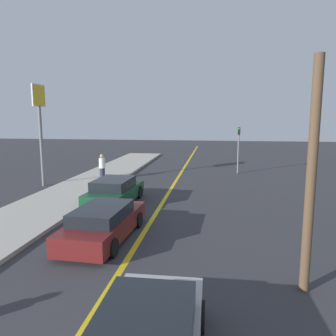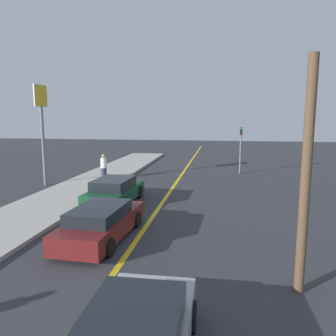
# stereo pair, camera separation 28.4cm
# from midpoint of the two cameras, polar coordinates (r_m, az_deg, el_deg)

# --- Properties ---
(road_center_line) EXTENTS (0.20, 60.00, 0.01)m
(road_center_line) POSITION_cam_midpoint_polar(r_m,az_deg,el_deg) (19.76, 0.00, -3.83)
(road_center_line) COLOR gold
(road_center_line) RESTS_ON ground_plane
(sidewalk_left) EXTENTS (3.63, 36.00, 0.16)m
(sidewalk_left) POSITION_cam_midpoint_polar(r_m,az_deg,el_deg) (21.19, -14.71, -3.05)
(sidewalk_left) COLOR #ADA89E
(sidewalk_left) RESTS_ON ground_plane
(car_ahead_center) EXTENTS (2.07, 4.73, 1.25)m
(car_ahead_center) POSITION_cam_midpoint_polar(r_m,az_deg,el_deg) (12.11, -11.77, -9.31)
(car_ahead_center) COLOR maroon
(car_ahead_center) RESTS_ON ground_plane
(car_far_distant) EXTENTS (2.15, 4.37, 1.32)m
(car_far_distant) POSITION_cam_midpoint_polar(r_m,az_deg,el_deg) (16.75, -9.75, -4.05)
(car_far_distant) COLOR #144728
(car_far_distant) RESTS_ON ground_plane
(pedestrian_mid_group) EXTENTS (0.43, 0.43, 1.66)m
(pedestrian_mid_group) POSITION_cam_midpoint_polar(r_m,az_deg,el_deg) (23.12, -11.74, 0.30)
(pedestrian_mid_group) COLOR #282D3D
(pedestrian_mid_group) RESTS_ON sidewalk_left
(traffic_light) EXTENTS (0.18, 0.40, 3.57)m
(traffic_light) POSITION_cam_midpoint_polar(r_m,az_deg,el_deg) (25.78, 11.87, 3.96)
(traffic_light) COLOR slate
(traffic_light) RESTS_ON ground_plane
(roadside_sign) EXTENTS (0.20, 1.44, 6.33)m
(roadside_sign) POSITION_cam_midpoint_polar(r_m,az_deg,el_deg) (22.04, -21.81, 8.72)
(roadside_sign) COLOR slate
(roadside_sign) RESTS_ON ground_plane
(utility_pole) EXTENTS (0.24, 0.24, 5.80)m
(utility_pole) POSITION_cam_midpoint_polar(r_m,az_deg,el_deg) (8.53, 22.79, -1.66)
(utility_pole) COLOR brown
(utility_pole) RESTS_ON ground_plane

